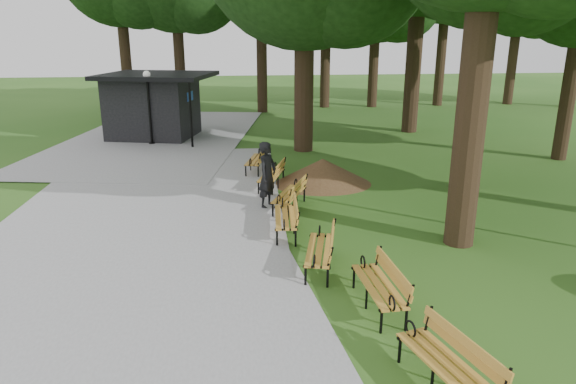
{
  "coord_description": "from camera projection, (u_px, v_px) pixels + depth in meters",
  "views": [
    {
      "loc": [
        -1.43,
        -11.2,
        4.89
      ],
      "look_at": [
        -0.07,
        0.98,
        1.1
      ],
      "focal_mm": 32.58,
      "sensor_mm": 36.0,
      "label": 1
    }
  ],
  "objects": [
    {
      "name": "ground",
      "position": [
        296.0,
        249.0,
        12.23
      ],
      "size": [
        100.0,
        100.0,
        0.0
      ],
      "primitive_type": "plane",
      "color": "#285518",
      "rests_on": "ground"
    },
    {
      "name": "path",
      "position": [
        141.0,
        212.0,
        14.65
      ],
      "size": [
        12.0,
        38.0,
        0.06
      ],
      "primitive_type": "cube",
      "color": "gray",
      "rests_on": "ground"
    },
    {
      "name": "person",
      "position": [
        267.0,
        175.0,
        14.85
      ],
      "size": [
        0.78,
        0.84,
        1.92
      ],
      "primitive_type": "imported",
      "rotation": [
        0.0,
        0.0,
        0.97
      ],
      "color": "black",
      "rests_on": "ground"
    },
    {
      "name": "kiosk",
      "position": [
        153.0,
        106.0,
        24.62
      ],
      "size": [
        5.69,
        5.23,
        3.02
      ],
      "primitive_type": null,
      "rotation": [
        0.0,
        0.0,
        -0.24
      ],
      "color": "black",
      "rests_on": "ground"
    },
    {
      "name": "lamp_post",
      "position": [
        148.0,
        92.0,
        22.77
      ],
      "size": [
        0.32,
        0.32,
        3.25
      ],
      "color": "black",
      "rests_on": "ground"
    },
    {
      "name": "dirt_mound",
      "position": [
        323.0,
        171.0,
        17.31
      ],
      "size": [
        2.73,
        2.73,
        0.86
      ],
      "primitive_type": "cone",
      "color": "#47301C",
      "rests_on": "ground"
    },
    {
      "name": "bench_0",
      "position": [
        447.0,
        365.0,
        7.27
      ],
      "size": [
        1.1,
        2.0,
        0.88
      ],
      "primitive_type": null,
      "rotation": [
        0.0,
        0.0,
        -1.32
      ],
      "color": "#BC832B",
      "rests_on": "ground"
    },
    {
      "name": "bench_1",
      "position": [
        379.0,
        286.0,
        9.51
      ],
      "size": [
        0.74,
        1.93,
        0.88
      ],
      "primitive_type": null,
      "rotation": [
        0.0,
        0.0,
        -1.52
      ],
      "color": "#BC832B",
      "rests_on": "ground"
    },
    {
      "name": "bench_2",
      "position": [
        319.0,
        250.0,
        11.08
      ],
      "size": [
        1.06,
        2.0,
        0.88
      ],
      "primitive_type": null,
      "rotation": [
        0.0,
        0.0,
        -1.8
      ],
      "color": "#BC832B",
      "rests_on": "ground"
    },
    {
      "name": "bench_3",
      "position": [
        285.0,
        217.0,
        13.02
      ],
      "size": [
        0.78,
        1.94,
        0.88
      ],
      "primitive_type": null,
      "rotation": [
        0.0,
        0.0,
        -1.65
      ],
      "color": "#BC832B",
      "rests_on": "ground"
    },
    {
      "name": "bench_4",
      "position": [
        289.0,
        195.0,
        14.82
      ],
      "size": [
        1.34,
        2.0,
        0.88
      ],
      "primitive_type": null,
      "rotation": [
        0.0,
        0.0,
        -1.98
      ],
      "color": "#BC832B",
      "rests_on": "ground"
    },
    {
      "name": "bench_5",
      "position": [
        271.0,
        175.0,
        16.82
      ],
      "size": [
        1.19,
        2.0,
        0.88
      ],
      "primitive_type": null,
      "rotation": [
        0.0,
        0.0,
        -1.88
      ],
      "color": "#BC832B",
      "rests_on": "ground"
    },
    {
      "name": "bench_6",
      "position": [
        256.0,
        160.0,
        18.83
      ],
      "size": [
        1.09,
        2.0,
        0.88
      ],
      "primitive_type": null,
      "rotation": [
        0.0,
        0.0,
        -1.82
      ],
      "color": "#BC832B",
      "rests_on": "ground"
    }
  ]
}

